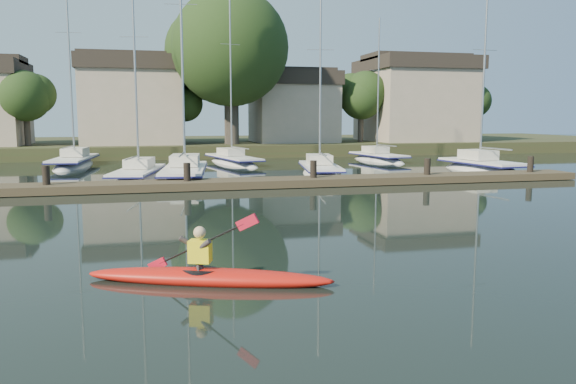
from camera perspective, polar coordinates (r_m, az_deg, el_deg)
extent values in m
plane|color=black|center=(13.08, 7.10, -6.99)|extent=(160.00, 160.00, 0.00)
ellipsoid|color=red|center=(11.42, -8.05, -8.61)|extent=(4.95, 2.35, 0.38)
cylinder|color=black|center=(11.43, -8.89, -7.97)|extent=(0.96, 0.96, 0.10)
imported|color=#312B2F|center=(11.33, -8.93, -6.03)|extent=(0.38, 0.46, 1.09)
cube|color=yellow|center=(11.32, -8.93, -5.96)|extent=(0.51, 0.44, 0.45)
sphere|color=tan|center=(11.24, -8.97, -4.08)|extent=(0.25, 0.25, 0.25)
cube|color=#3F3424|center=(26.40, -3.68, 0.93)|extent=(34.00, 2.00, 0.35)
cylinder|color=black|center=(26.38, -23.31, 0.53)|extent=(0.32, 0.32, 1.80)
cylinder|color=black|center=(26.04, -10.19, 0.95)|extent=(0.32, 0.32, 1.80)
cylinder|color=black|center=(27.06, 2.59, 1.31)|extent=(0.32, 0.32, 1.80)
cylinder|color=black|center=(29.30, 13.94, 1.58)|extent=(0.32, 0.32, 1.80)
cylinder|color=black|center=(32.51, 23.37, 1.76)|extent=(0.32, 0.32, 1.80)
ellipsoid|color=silver|center=(30.64, -14.97, 0.64)|extent=(3.34, 8.00, 1.74)
cube|color=silver|center=(30.55, -15.02, 2.17)|extent=(2.99, 6.61, 0.13)
cube|color=navy|center=(30.56, -15.01, 2.03)|extent=(3.09, 6.78, 0.07)
cube|color=beige|center=(30.98, -14.86, 2.88)|extent=(1.67, 2.38, 0.50)
cylinder|color=#9EA0A5|center=(30.78, -15.29, 12.53)|extent=(0.11, 0.11, 10.98)
cylinder|color=#9EA0A5|center=(29.36, -15.54, 3.37)|extent=(0.62, 2.92, 0.07)
cylinder|color=#9EA0A5|center=(30.92, -15.38, 14.96)|extent=(1.44, 0.30, 0.03)
ellipsoid|color=silver|center=(30.42, -10.43, 0.64)|extent=(3.34, 9.60, 1.98)
cube|color=silver|center=(30.32, -10.47, 2.40)|extent=(3.03, 7.91, 0.15)
cube|color=navy|center=(30.33, -10.47, 2.24)|extent=(3.13, 8.11, 0.08)
cube|color=beige|center=(30.85, -10.42, 3.21)|extent=(1.78, 2.79, 0.57)
cylinder|color=#9EA0A5|center=(30.76, -10.76, 15.25)|extent=(0.13, 0.13, 13.58)
cylinder|color=#9EA0A5|center=(28.85, -10.70, 3.80)|extent=(0.53, 3.56, 0.08)
cylinder|color=#9EA0A5|center=(31.02, -10.84, 18.23)|extent=(1.66, 0.24, 0.03)
ellipsoid|color=silver|center=(32.02, 3.27, 1.17)|extent=(3.24, 7.76, 1.79)
cube|color=silver|center=(31.94, 3.29, 2.68)|extent=(2.92, 6.41, 0.13)
cube|color=navy|center=(31.95, 3.28, 2.54)|extent=(3.02, 6.57, 0.08)
cube|color=beige|center=(32.36, 3.19, 3.36)|extent=(1.66, 2.30, 0.52)
cylinder|color=#9EA0A5|center=(32.13, 3.31, 12.03)|extent=(0.11, 0.11, 10.35)
cylinder|color=#9EA0A5|center=(30.76, 3.55, 3.89)|extent=(0.57, 2.83, 0.08)
cylinder|color=#9EA0A5|center=(32.25, 3.33, 14.23)|extent=(1.49, 0.29, 0.03)
ellipsoid|color=silver|center=(36.05, 19.07, 1.42)|extent=(2.89, 7.60, 2.02)
cube|color=silver|center=(35.96, 19.13, 2.93)|extent=(2.66, 6.26, 0.15)
cube|color=navy|center=(35.97, 19.13, 2.80)|extent=(2.76, 6.41, 0.08)
cube|color=beige|center=(36.29, 18.73, 3.61)|extent=(1.67, 2.20, 0.58)
cylinder|color=#9EA0A5|center=(36.13, 19.29, 11.46)|extent=(0.13, 0.13, 10.61)
cylinder|color=#9EA0A5|center=(35.04, 20.31, 4.15)|extent=(0.34, 2.82, 0.08)
cylinder|color=#9EA0A5|center=(36.25, 19.38, 13.46)|extent=(1.69, 0.18, 0.03)
ellipsoid|color=silver|center=(40.11, -20.87, 1.96)|extent=(2.81, 9.21, 1.91)
cube|color=silver|center=(40.04, -20.94, 3.25)|extent=(2.59, 7.57, 0.14)
cube|color=navy|center=(40.04, -20.93, 3.13)|extent=(2.68, 7.76, 0.08)
cube|color=beige|center=(40.54, -20.81, 3.83)|extent=(1.60, 2.64, 0.55)
cylinder|color=#9EA0A5|center=(40.39, -21.32, 12.65)|extent=(0.12, 0.12, 13.10)
cylinder|color=#9EA0A5|center=(38.66, -21.40, 4.28)|extent=(0.35, 3.44, 0.08)
cylinder|color=#9EA0A5|center=(40.57, -21.43, 14.85)|extent=(1.61, 0.16, 0.03)
ellipsoid|color=silver|center=(39.71, -5.59, 2.43)|extent=(3.65, 9.06, 1.68)
cube|color=silver|center=(39.65, -5.60, 3.58)|extent=(3.24, 7.48, 0.12)
cube|color=navy|center=(39.65, -5.60, 3.48)|extent=(3.34, 7.67, 0.07)
cube|color=beige|center=(40.12, -5.87, 4.10)|extent=(1.73, 2.69, 0.49)
cylinder|color=#9EA0A5|center=(39.94, -5.86, 12.59)|extent=(0.11, 0.11, 12.41)
cylinder|color=#9EA0A5|center=(38.36, -4.93, 4.51)|extent=(0.77, 3.31, 0.07)
cylinder|color=#9EA0A5|center=(40.10, -5.89, 14.71)|extent=(1.39, 0.32, 0.03)
ellipsoid|color=silver|center=(42.58, 9.13, 2.72)|extent=(2.87, 7.38, 1.71)
cube|color=silver|center=(42.52, 9.15, 3.81)|extent=(2.60, 6.08, 0.13)
cube|color=navy|center=(42.53, 9.15, 3.71)|extent=(2.69, 6.24, 0.07)
cube|color=beige|center=(42.87, 8.87, 4.29)|extent=(1.53, 2.17, 0.49)
cylinder|color=#9EA0A5|center=(42.67, 9.15, 10.52)|extent=(0.11, 0.11, 9.88)
cylinder|color=#9EA0A5|center=(41.56, 9.94, 4.69)|extent=(0.45, 2.71, 0.07)
cylinder|color=#9EA0A5|center=(42.75, 9.18, 12.10)|extent=(1.43, 0.23, 0.03)
cube|color=#2B381C|center=(56.07, -9.02, 4.73)|extent=(90.00, 24.00, 1.00)
cube|color=#A89486|center=(49.85, -15.49, 8.22)|extent=(8.00, 8.00, 6.00)
cube|color=black|center=(50.03, -15.64, 12.34)|extent=(8.40, 8.40, 1.20)
cube|color=#A89486|center=(51.37, 0.48, 7.91)|extent=(7.00, 7.00, 5.00)
cube|color=black|center=(51.48, 0.49, 11.36)|extent=(7.35, 7.35, 1.20)
cube|color=#A89486|center=(55.54, 12.72, 8.48)|extent=(9.00, 9.00, 6.50)
cube|color=black|center=(55.73, 12.84, 12.44)|extent=(9.45, 9.45, 1.20)
cylinder|color=#463E38|center=(47.27, -5.75, 7.89)|extent=(1.20, 1.20, 5.00)
sphere|color=black|center=(47.56, -5.84, 13.93)|extent=(8.50, 8.50, 8.50)
cylinder|color=#463E38|center=(48.76, -24.98, 6.03)|extent=(0.48, 0.48, 3.00)
sphere|color=black|center=(48.78, -25.15, 8.97)|extent=(3.40, 3.40, 3.40)
cylinder|color=#463E38|center=(47.40, -10.64, 6.47)|extent=(0.38, 0.38, 2.80)
sphere|color=black|center=(47.41, -10.71, 9.13)|extent=(2.72, 2.72, 2.72)
cylinder|color=#463E38|center=(51.75, 7.40, 6.85)|extent=(0.50, 0.50, 3.20)
sphere|color=black|center=(51.79, 7.45, 9.78)|extent=(3.57, 3.57, 3.57)
cylinder|color=#463E38|center=(54.83, 17.83, 6.28)|extent=(0.41, 0.41, 2.60)
sphere|color=black|center=(54.83, 17.92, 8.52)|extent=(2.89, 2.89, 2.89)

